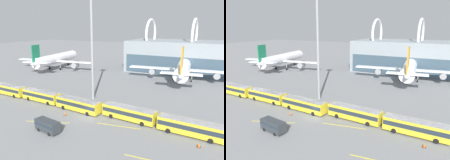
% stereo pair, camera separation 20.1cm
% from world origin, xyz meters
% --- Properties ---
extents(ground_plane, '(440.00, 440.00, 0.00)m').
position_xyz_m(ground_plane, '(0.00, 0.00, 0.00)').
color(ground_plane, slate).
extents(airliner_at_gate_near, '(39.59, 37.57, 12.89)m').
position_xyz_m(airliner_at_gate_near, '(-46.33, 40.62, 5.07)').
color(airliner_at_gate_near, white).
rests_on(airliner_at_gate_near, ground_plane).
extents(airliner_at_gate_far, '(41.43, 41.09, 14.31)m').
position_xyz_m(airliner_at_gate_far, '(12.62, 45.89, 5.36)').
color(airliner_at_gate_far, silver).
rests_on(airliner_at_gate_far, ground_plane).
extents(shuttle_bus_1, '(12.52, 3.12, 3.01)m').
position_xyz_m(shuttle_bus_1, '(-31.06, 3.01, 1.79)').
color(shuttle_bus_1, gold).
rests_on(shuttle_bus_1, ground_plane).
extents(shuttle_bus_2, '(12.55, 3.27, 3.01)m').
position_xyz_m(shuttle_bus_2, '(-17.77, 3.03, 1.79)').
color(shuttle_bus_2, gold).
rests_on(shuttle_bus_2, ground_plane).
extents(shuttle_bus_3, '(12.61, 3.63, 3.01)m').
position_xyz_m(shuttle_bus_3, '(-4.49, 2.22, 1.79)').
color(shuttle_bus_3, gold).
rests_on(shuttle_bus_3, ground_plane).
extents(shuttle_bus_4, '(12.61, 3.64, 3.01)m').
position_xyz_m(shuttle_bus_4, '(8.79, 3.07, 1.79)').
color(shuttle_bus_4, gold).
rests_on(shuttle_bus_4, ground_plane).
extents(shuttle_bus_5, '(12.57, 3.35, 3.01)m').
position_xyz_m(shuttle_bus_5, '(22.07, 2.12, 1.79)').
color(shuttle_bus_5, gold).
rests_on(shuttle_bus_5, ground_plane).
extents(service_van_foreground, '(5.83, 2.86, 2.43)m').
position_xyz_m(service_van_foreground, '(-3.20, -9.66, 1.42)').
color(service_van_foreground, '#2D3338').
rests_on(service_van_foreground, ground_plane).
extents(floodlight_mast, '(2.48, 2.48, 29.32)m').
position_xyz_m(floodlight_mast, '(-6.08, 11.48, 17.40)').
color(floodlight_mast, gray).
rests_on(floodlight_mast, ground_plane).
extents(lane_stripe_1, '(8.12, 1.77, 0.01)m').
position_xyz_m(lane_stripe_1, '(19.28, 3.60, 0.00)').
color(lane_stripe_1, yellow).
rests_on(lane_stripe_1, ground_plane).
extents(lane_stripe_2, '(9.33, 3.97, 0.01)m').
position_xyz_m(lane_stripe_2, '(-6.58, -6.34, 0.00)').
color(lane_stripe_2, yellow).
rests_on(lane_stripe_2, ground_plane).
extents(lane_stripe_3, '(8.68, 1.29, 0.01)m').
position_xyz_m(lane_stripe_3, '(18.01, -9.24, 0.00)').
color(lane_stripe_3, yellow).
rests_on(lane_stripe_3, ground_plane).
extents(lane_stripe_4, '(9.48, 1.94, 0.01)m').
position_xyz_m(lane_stripe_4, '(8.10, -0.81, 0.00)').
color(lane_stripe_4, yellow).
rests_on(lane_stripe_4, ground_plane).
extents(traffic_cone_0, '(0.58, 0.58, 0.77)m').
position_xyz_m(traffic_cone_0, '(-5.60, -1.51, 0.38)').
color(traffic_cone_0, black).
rests_on(traffic_cone_0, ground_plane).
extents(traffic_cone_1, '(0.63, 0.63, 0.78)m').
position_xyz_m(traffic_cone_1, '(24.17, -1.61, 0.38)').
color(traffic_cone_1, black).
rests_on(traffic_cone_1, ground_plane).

